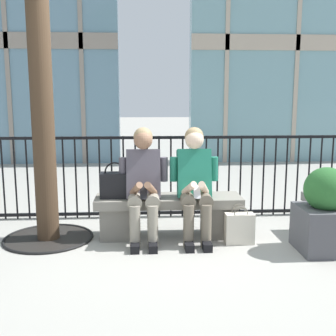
% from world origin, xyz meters
% --- Properties ---
extents(ground_plane, '(60.00, 60.00, 0.00)m').
position_xyz_m(ground_plane, '(0.00, 0.00, 0.00)').
color(ground_plane, '#9E9B93').
extents(stone_bench, '(1.60, 0.44, 0.45)m').
position_xyz_m(stone_bench, '(0.00, 0.00, 0.27)').
color(stone_bench, gray).
rests_on(stone_bench, ground).
extents(seated_person_with_phone, '(0.52, 0.66, 1.21)m').
position_xyz_m(seated_person_with_phone, '(-0.27, -0.13, 0.65)').
color(seated_person_with_phone, gray).
rests_on(seated_person_with_phone, ground).
extents(seated_person_companion, '(0.52, 0.66, 1.21)m').
position_xyz_m(seated_person_companion, '(0.27, -0.13, 0.65)').
color(seated_person_companion, '#6B6051').
rests_on(seated_person_companion, ground).
extents(handbag_on_bench, '(0.32, 0.19, 0.39)m').
position_xyz_m(handbag_on_bench, '(-0.58, -0.01, 0.59)').
color(handbag_on_bench, black).
rests_on(handbag_on_bench, stone_bench).
extents(shopping_bag, '(0.30, 0.14, 0.42)m').
position_xyz_m(shopping_bag, '(0.73, -0.29, 0.17)').
color(shopping_bag, beige).
rests_on(shopping_bag, ground).
extents(plaza_railing, '(9.80, 0.04, 1.05)m').
position_xyz_m(plaza_railing, '(-0.00, 0.77, 0.53)').
color(plaza_railing, black).
rests_on(plaza_railing, ground).
extents(planter, '(0.52, 0.52, 0.85)m').
position_xyz_m(planter, '(1.52, -0.55, 0.39)').
color(planter, '#4C4C51').
rests_on(planter, ground).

